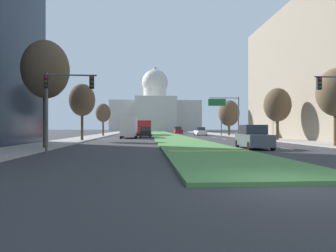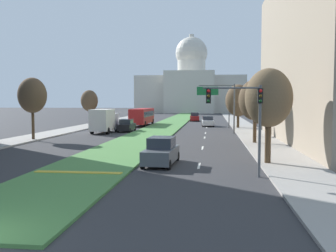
{
  "view_description": "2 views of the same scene",
  "coord_description": "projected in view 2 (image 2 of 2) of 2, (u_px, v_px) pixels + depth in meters",
  "views": [
    {
      "loc": [
        -4.0,
        -8.42,
        1.67
      ],
      "look_at": [
        -0.21,
        45.05,
        1.89
      ],
      "focal_mm": 33.01,
      "sensor_mm": 36.0,
      "label": 1
    },
    {
      "loc": [
        7.74,
        -10.22,
        4.34
      ],
      "look_at": [
        2.83,
        31.9,
        1.49
      ],
      "focal_mm": 40.43,
      "sensor_mm": 36.0,
      "label": 2
    }
  ],
  "objects": [
    {
      "name": "ground_plane",
      "position": [
        174.0,
        122.0,
        76.63
      ],
      "size": [
        289.99,
        289.99,
        0.0
      ],
      "primitive_type": "plane",
      "color": "#333335"
    },
    {
      "name": "grass_median",
      "position": [
        170.0,
        124.0,
        70.09
      ],
      "size": [
        5.78,
        118.63,
        0.14
      ],
      "primitive_type": "cube",
      "color": "#4C8442",
      "rests_on": "ground_plane"
    },
    {
      "name": "median_curb_nose",
      "position": [
        78.0,
        172.0,
        22.06
      ],
      "size": [
        5.2,
        0.5,
        0.04
      ],
      "primitive_type": "cube",
      "color": "gold",
      "rests_on": "grass_median"
    },
    {
      "name": "lane_dashes_right",
      "position": [
        204.0,
        138.0,
        43.28
      ],
      "size": [
        0.16,
        38.73,
        0.01
      ],
      "color": "silver",
      "rests_on": "ground_plane"
    },
    {
      "name": "sidewalk_left",
      "position": [
        91.0,
        125.0,
        65.05
      ],
      "size": [
        4.0,
        118.63,
        0.15
      ],
      "primitive_type": "cube",
      "color": "#9E9991",
      "rests_on": "ground_plane"
    },
    {
      "name": "sidewalk_right",
      "position": [
        244.0,
        127.0,
        62.07
      ],
      "size": [
        4.0,
        118.63,
        0.15
      ],
      "primitive_type": "cube",
      "color": "#9E9991",
      "rests_on": "ground_plane"
    },
    {
      "name": "capitol_building",
      "position": [
        191.0,
        89.0,
        140.48
      ],
      "size": [
        38.83,
        27.87,
        28.85
      ],
      "color": "beige",
      "rests_on": "ground_plane"
    },
    {
      "name": "traffic_light_near_right",
      "position": [
        245.0,
        110.0,
        21.25
      ],
      "size": [
        3.34,
        0.35,
        5.2
      ],
      "color": "#515456",
      "rests_on": "ground_plane"
    },
    {
      "name": "traffic_light_far_right",
      "position": [
        229.0,
        107.0,
        59.35
      ],
      "size": [
        0.28,
        0.35,
        5.2
      ],
      "color": "#515456",
      "rests_on": "ground_plane"
    },
    {
      "name": "overhead_guide_sign",
      "position": [
        221.0,
        98.0,
        49.15
      ],
      "size": [
        4.97,
        0.2,
        6.5
      ],
      "color": "#515456",
      "rests_on": "ground_plane"
    },
    {
      "name": "street_tree_right_near",
      "position": [
        269.0,
        98.0,
        25.26
      ],
      "size": [
        3.15,
        3.15,
        6.5
      ],
      "color": "#4C3823",
      "rests_on": "ground_plane"
    },
    {
      "name": "street_tree_left_mid",
      "position": [
        32.0,
        96.0,
        40.84
      ],
      "size": [
        3.06,
        3.06,
        6.83
      ],
      "color": "#4C3823",
      "rests_on": "ground_plane"
    },
    {
      "name": "street_tree_right_mid",
      "position": [
        255.0,
        100.0,
        37.58
      ],
      "size": [
        3.28,
        3.28,
        6.46
      ],
      "color": "#4C3823",
      "rests_on": "ground_plane"
    },
    {
      "name": "street_tree_left_far",
      "position": [
        89.0,
        101.0,
        60.75
      ],
      "size": [
        2.73,
        2.73,
        6.03
      ],
      "color": "#4C3823",
      "rests_on": "ground_plane"
    },
    {
      "name": "street_tree_right_far",
      "position": [
        238.0,
        101.0,
        58.68
      ],
      "size": [
        3.98,
        3.98,
        6.85
      ],
      "color": "#4C3823",
      "rests_on": "ground_plane"
    },
    {
      "name": "sedan_lead_stopped",
      "position": [
        161.0,
        152.0,
        25.65
      ],
      "size": [
        2.16,
        4.68,
        1.86
      ],
      "color": "#4C5156",
      "rests_on": "ground_plane"
    },
    {
      "name": "sedan_midblock",
      "position": [
        127.0,
        126.0,
        53.0
      ],
      "size": [
        1.84,
        4.56,
        1.77
      ],
      "color": "black",
      "rests_on": "ground_plane"
    },
    {
      "name": "sedan_distant",
      "position": [
        208.0,
        122.0,
        64.01
      ],
      "size": [
        2.17,
        4.46,
        1.7
      ],
      "color": "silver",
      "rests_on": "ground_plane"
    },
    {
      "name": "sedan_far_horizon",
      "position": [
        195.0,
        117.0,
        80.26
      ],
      "size": [
        2.2,
        4.71,
        1.83
      ],
      "color": "maroon",
      "rests_on": "ground_plane"
    },
    {
      "name": "box_truck_delivery",
      "position": [
        104.0,
        121.0,
        50.6
      ],
      "size": [
        2.4,
        6.4,
        3.2
      ],
      "color": "silver",
      "rests_on": "ground_plane"
    },
    {
      "name": "city_bus",
      "position": [
        142.0,
        115.0,
        65.7
      ],
      "size": [
        2.62,
        11.0,
        2.95
      ],
      "color": "#B21E1E",
      "rests_on": "ground_plane"
    }
  ]
}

